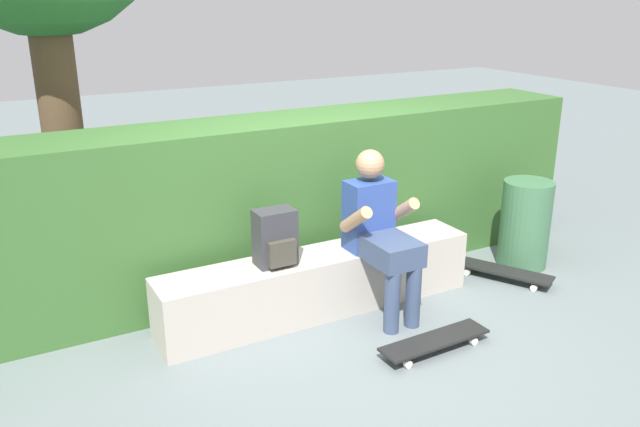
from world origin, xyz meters
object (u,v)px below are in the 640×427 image
at_px(trash_bin, 525,224).
at_px(backpack_on_bench, 276,238).
at_px(skateboard_beside_bench, 503,271).
at_px(person_skater, 379,229).
at_px(bench_main, 320,283).
at_px(skateboard_near_person, 435,341).

bearing_deg(trash_bin, backpack_on_bench, 177.78).
bearing_deg(skateboard_beside_bench, person_skater, 177.69).
bearing_deg(skateboard_beside_bench, bench_main, 170.92).
height_order(person_skater, skateboard_beside_bench, person_skater).
xyz_separation_m(bench_main, skateboard_beside_bench, (1.60, -0.26, -0.15)).
height_order(bench_main, skateboard_near_person, bench_main).
xyz_separation_m(bench_main, trash_bin, (1.96, -0.10, 0.15)).
relative_size(skateboard_beside_bench, backpack_on_bench, 2.00).
distance_m(person_skater, skateboard_near_person, 0.89).
relative_size(skateboard_near_person, backpack_on_bench, 2.01).
bearing_deg(person_skater, trash_bin, 3.87).
bearing_deg(person_skater, bench_main, 151.52).
relative_size(bench_main, person_skater, 2.02).
bearing_deg(backpack_on_bench, trash_bin, -2.22).
xyz_separation_m(person_skater, skateboard_beside_bench, (1.22, -0.05, -0.58)).
height_order(bench_main, skateboard_beside_bench, bench_main).
distance_m(backpack_on_bench, trash_bin, 2.34).
bearing_deg(backpack_on_bench, skateboard_near_person, -49.06).
xyz_separation_m(skateboard_beside_bench, backpack_on_bench, (-1.95, 0.25, 0.58)).
bearing_deg(backpack_on_bench, bench_main, 1.52).
distance_m(skateboard_beside_bench, backpack_on_bench, 2.05).
distance_m(bench_main, trash_bin, 1.97).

